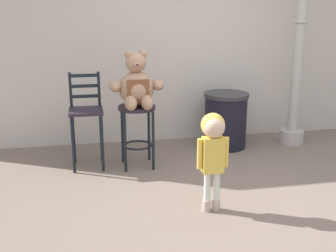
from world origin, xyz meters
name	(u,v)px	position (x,y,z in m)	size (l,w,h in m)	color
ground_plane	(228,207)	(0.00, 0.00, 0.00)	(24.00, 24.00, 0.00)	#746258
building_wall	(175,22)	(0.00, 2.28, 1.59)	(6.32, 0.30, 3.17)	beige
bar_stool_with_teddy	(137,123)	(-0.67, 1.20, 0.51)	(0.41, 0.41, 0.71)	#261E2A
teddy_bear	(137,87)	(-0.67, 1.17, 0.93)	(0.60, 0.54, 0.61)	#A77F63
child_walking	(213,141)	(-0.17, -0.02, 0.64)	(0.28, 0.22, 0.89)	#C5AAA1
trash_bin	(225,120)	(0.54, 1.67, 0.36)	(0.57, 0.57, 0.71)	black
lamppost	(298,63)	(1.47, 1.63, 1.08)	(0.32, 0.32, 2.74)	#ACA0A1
bar_chair_empty	(86,115)	(-1.22, 1.30, 0.60)	(0.37, 0.37, 1.07)	#261E2A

